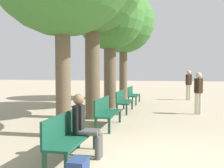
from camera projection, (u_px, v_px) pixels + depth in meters
The scene contains 9 objects.
bench_row_0 at pixel (68, 134), 4.51m from camera, with size 0.45×1.57×0.85m.
bench_row_1 at pixel (106, 110), 7.25m from camera, with size 0.45×1.57×0.85m.
bench_row_2 at pixel (123, 100), 9.99m from camera, with size 0.45×1.57×0.85m.
bench_row_3 at pixel (132, 94), 12.72m from camera, with size 0.45×1.57×0.85m.
tree_row_2 at pixel (110, 16), 11.02m from camera, with size 3.08×3.08×5.68m.
tree_row_3 at pixel (123, 23), 14.34m from camera, with size 3.56×3.56×6.26m.
person_seated at pixel (84, 124), 4.68m from camera, with size 0.55×0.31×1.20m.
pedestrian_near at pixel (189, 83), 14.23m from camera, with size 0.34×0.30×1.70m.
pedestrian_mid at pixel (198, 90), 9.42m from camera, with size 0.32×0.28×1.59m.
Camera 1 is at (-0.06, -4.04, 1.61)m, focal length 40.00 mm.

